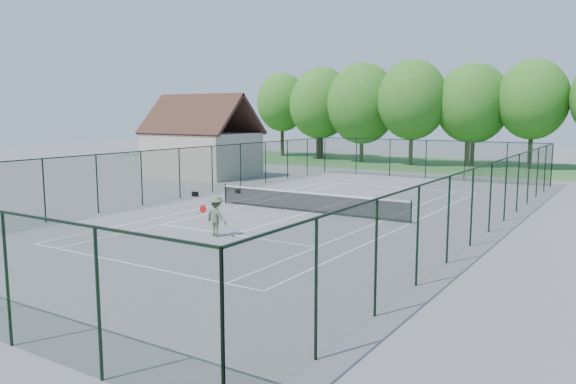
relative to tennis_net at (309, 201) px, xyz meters
name	(u,v)px	position (x,y,z in m)	size (l,w,h in m)	color
ground	(309,212)	(0.00, 0.00, -0.58)	(140.00, 140.00, 0.00)	slate
grass_far	(467,166)	(0.00, 30.00, -0.57)	(80.00, 16.00, 0.01)	#3C7235
court_lines	(309,212)	(0.00, 0.00, -0.57)	(11.05, 23.85, 0.01)	white
tennis_net	(309,201)	(0.00, 0.00, 0.00)	(11.08, 0.08, 1.10)	black
fence_enclosure	(309,182)	(0.00, 0.00, 0.98)	(18.05, 36.05, 3.02)	#1A3C21
utility_building	(202,138)	(-16.00, 10.00, 2.54)	(8.60, 6.27, 6.63)	beige
tree_line_far	(470,103)	(0.00, 30.00, 5.42)	(39.40, 6.40, 9.70)	#3C2E1C
sports_bag_a	(195,194)	(-8.78, 1.08, -0.43)	(0.36, 0.21, 0.29)	black
sports_bag_b	(238,191)	(-7.36, 3.55, -0.45)	(0.33, 0.20, 0.26)	black
tennis_player	(216,216)	(-0.36, -6.96, 0.28)	(1.76, 0.90, 1.71)	#61684C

